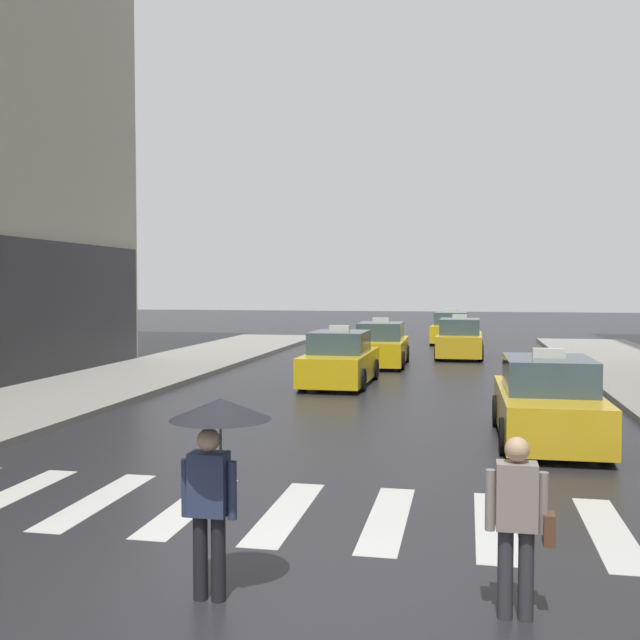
{
  "coord_description": "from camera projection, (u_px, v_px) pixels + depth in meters",
  "views": [
    {
      "loc": [
        2.33,
        -6.39,
        3.0
      ],
      "look_at": [
        -0.54,
        8.0,
        2.31
      ],
      "focal_mm": 41.57,
      "sensor_mm": 36.0,
      "label": 1
    }
  ],
  "objects": [
    {
      "name": "crosswalk_markings",
      "position": [
        286.0,
        512.0,
        9.79
      ],
      "size": [
        11.3,
        2.8,
        0.01
      ],
      "color": "silver",
      "rests_on": "ground"
    },
    {
      "name": "pedestrian_with_umbrella",
      "position": [
        216.0,
        443.0,
        6.97
      ],
      "size": [
        0.96,
        0.96,
        1.94
      ],
      "color": "black",
      "rests_on": "ground"
    },
    {
      "name": "taxi_fifth",
      "position": [
        451.0,
        329.0,
        38.34
      ],
      "size": [
        2.11,
        4.62,
        1.8
      ],
      "color": "yellow",
      "rests_on": "ground"
    },
    {
      "name": "taxi_lead",
      "position": [
        548.0,
        404.0,
        14.23
      ],
      "size": [
        1.97,
        4.56,
        1.8
      ],
      "color": "gold",
      "rests_on": "ground"
    },
    {
      "name": "ground_plane",
      "position": [
        208.0,
        609.0,
        6.85
      ],
      "size": [
        160.0,
        160.0,
        0.0
      ],
      "primitive_type": "plane",
      "color": "#26262B"
    },
    {
      "name": "taxi_fourth",
      "position": [
        460.0,
        340.0,
        30.85
      ],
      "size": [
        1.96,
        4.55,
        1.8
      ],
      "color": "gold",
      "rests_on": "ground"
    },
    {
      "name": "taxi_second",
      "position": [
        340.0,
        361.0,
        22.35
      ],
      "size": [
        1.97,
        4.56,
        1.8
      ],
      "color": "yellow",
      "rests_on": "ground"
    },
    {
      "name": "taxi_third",
      "position": [
        381.0,
        346.0,
        27.69
      ],
      "size": [
        1.99,
        4.57,
        1.8
      ],
      "color": "yellow",
      "rests_on": "ground"
    },
    {
      "name": "pedestrian_with_handbag",
      "position": [
        518.0,
        517.0,
        6.61
      ],
      "size": [
        0.6,
        0.24,
        1.65
      ],
      "color": "#333338",
      "rests_on": "ground"
    }
  ]
}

